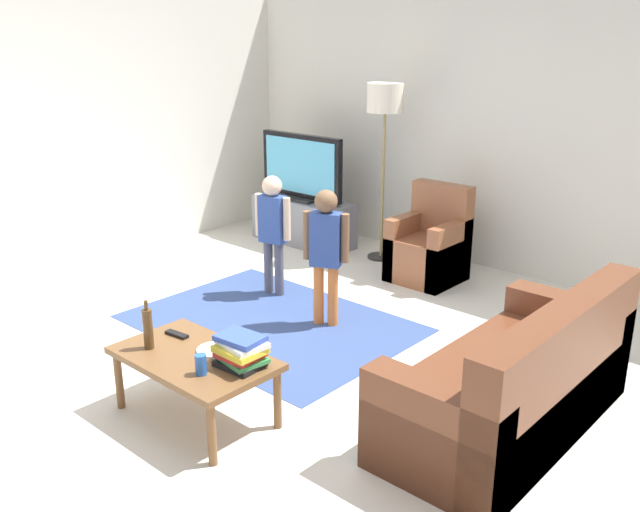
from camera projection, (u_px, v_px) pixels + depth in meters
The scene contains 17 objects.
ground at pixel (264, 361), 4.96m from camera, with size 7.80×7.80×0.00m, color beige.
wall_back at pixel (486, 129), 6.65m from camera, with size 6.00×0.12×2.70m, color silver.
wall_left at pixel (39, 133), 6.44m from camera, with size 0.12×6.00×2.70m, color silver.
area_rug at pixel (271, 323), 5.59m from camera, with size 2.20×1.60×0.01m, color #33477A.
tv_stand at pixel (303, 221), 7.63m from camera, with size 1.20×0.44×0.50m.
tv at pixel (301, 168), 7.43m from camera, with size 1.10×0.28×0.71m.
couch at pixel (521, 388), 4.01m from camera, with size 0.80×1.80×0.86m.
armchair at pixel (431, 249), 6.51m from camera, with size 0.60×0.60×0.90m.
floor_lamp at pixel (385, 107), 6.72m from camera, with size 0.36×0.36×1.78m.
child_near_tv at pixel (273, 224), 6.02m from camera, with size 0.36×0.17×1.08m.
child_center at pixel (326, 245), 5.37m from camera, with size 0.34×0.22×1.11m.
coffee_table at pixel (194, 363), 4.13m from camera, with size 1.00×0.60×0.42m.
book_stack at pixel (241, 351), 3.95m from camera, with size 0.30×0.25×0.19m.
bottle at pixel (148, 328), 4.17m from camera, with size 0.06×0.06×0.31m.
tv_remote at pixel (177, 334), 4.37m from camera, with size 0.17×0.05×0.02m, color black.
soda_can at pixel (201, 365), 3.87m from camera, with size 0.07×0.07×0.12m, color #2659B2.
plate at pixel (215, 350), 4.16m from camera, with size 0.22×0.22×0.02m.
Camera 1 is at (3.29, -3.06, 2.27)m, focal length 38.68 mm.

